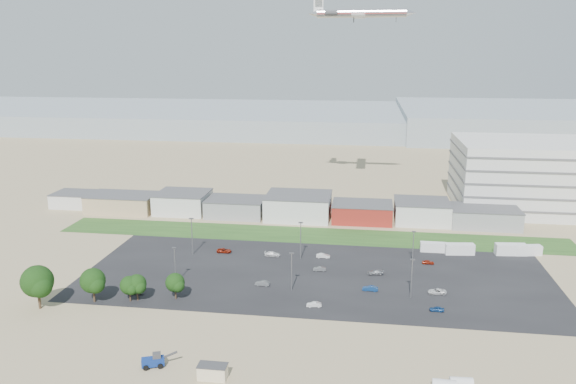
% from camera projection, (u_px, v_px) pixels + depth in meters
% --- Properties ---
extents(ground, '(700.00, 700.00, 0.00)m').
position_uv_depth(ground, '(286.00, 307.00, 126.66)').
color(ground, '#978560').
rests_on(ground, ground).
extents(parking_lot, '(120.00, 50.00, 0.01)m').
position_uv_depth(parking_lot, '(316.00, 275.00, 145.18)').
color(parking_lot, black).
rests_on(parking_lot, ground).
extents(grass_strip, '(160.00, 16.00, 0.02)m').
position_uv_depth(grass_strip, '(310.00, 235.00, 176.59)').
color(grass_strip, '#25491B').
rests_on(grass_strip, ground).
extents(hills_backdrop, '(700.00, 200.00, 9.00)m').
position_uv_depth(hills_backdrop, '(399.00, 122.00, 422.55)').
color(hills_backdrop, gray).
rests_on(hills_backdrop, ground).
extents(building_row, '(170.00, 20.00, 8.00)m').
position_uv_depth(building_row, '(267.00, 205.00, 196.22)').
color(building_row, silver).
rests_on(building_row, ground).
extents(parking_garage, '(80.00, 40.00, 25.00)m').
position_uv_depth(parking_garage, '(570.00, 176.00, 202.45)').
color(parking_garage, silver).
rests_on(parking_garage, ground).
extents(portable_shed, '(5.25, 2.73, 2.64)m').
position_uv_depth(portable_shed, '(213.00, 372.00, 98.79)').
color(portable_shed, beige).
rests_on(portable_shed, ground).
extents(telehandler, '(6.90, 4.42, 2.73)m').
position_uv_depth(telehandler, '(153.00, 360.00, 102.35)').
color(telehandler, navy).
rests_on(telehandler, ground).
extents(storage_tank_ne, '(3.96, 2.14, 2.31)m').
position_uv_depth(storage_tank_ne, '(461.00, 383.00, 95.76)').
color(storage_tank_ne, silver).
rests_on(storage_tank_ne, ground).
extents(box_trailer_a, '(7.29, 2.32, 2.73)m').
position_uv_depth(box_trailer_a, '(433.00, 247.00, 161.77)').
color(box_trailer_a, silver).
rests_on(box_trailer_a, ground).
extents(box_trailer_b, '(8.40, 3.46, 3.06)m').
position_uv_depth(box_trailer_b, '(459.00, 249.00, 159.70)').
color(box_trailer_b, silver).
rests_on(box_trailer_b, ground).
extents(box_trailer_c, '(8.73, 3.46, 3.20)m').
position_uv_depth(box_trailer_c, '(511.00, 249.00, 159.23)').
color(box_trailer_c, silver).
rests_on(box_trailer_c, ground).
extents(box_trailer_d, '(7.79, 3.71, 2.81)m').
position_uv_depth(box_trailer_d, '(528.00, 250.00, 159.10)').
color(box_trailer_d, silver).
rests_on(box_trailer_d, ground).
extents(tree_far_left, '(7.65, 7.65, 11.48)m').
position_uv_depth(tree_far_left, '(38.00, 285.00, 124.78)').
color(tree_far_left, black).
rests_on(tree_far_left, ground).
extents(tree_left, '(6.16, 6.16, 9.25)m').
position_uv_depth(tree_left, '(93.00, 283.00, 128.35)').
color(tree_left, black).
rests_on(tree_left, ground).
extents(tree_mid, '(4.64, 4.64, 6.96)m').
position_uv_depth(tree_mid, '(130.00, 287.00, 128.96)').
color(tree_mid, black).
rests_on(tree_mid, ground).
extents(tree_right, '(4.78, 4.78, 7.16)m').
position_uv_depth(tree_right, '(137.00, 286.00, 129.45)').
color(tree_right, black).
rests_on(tree_right, ground).
extents(tree_near, '(4.78, 4.78, 7.16)m').
position_uv_depth(tree_near, '(175.00, 285.00, 130.21)').
color(tree_near, black).
rests_on(tree_near, ground).
extents(lightpole_front_l, '(1.10, 0.46, 9.38)m').
position_uv_depth(lightpole_front_l, '(175.00, 265.00, 138.88)').
color(lightpole_front_l, slate).
rests_on(lightpole_front_l, ground).
extents(lightpole_front_m, '(1.13, 0.47, 9.60)m').
position_uv_depth(lightpole_front_m, '(292.00, 272.00, 134.65)').
color(lightpole_front_m, slate).
rests_on(lightpole_front_m, ground).
extents(lightpole_front_r, '(1.12, 0.47, 9.56)m').
position_uv_depth(lightpole_front_r, '(412.00, 278.00, 130.63)').
color(lightpole_front_r, slate).
rests_on(lightpole_front_r, ground).
extents(lightpole_back_l, '(1.26, 0.53, 10.74)m').
position_uv_depth(lightpole_back_l, '(192.00, 236.00, 158.59)').
color(lightpole_back_l, slate).
rests_on(lightpole_back_l, ground).
extents(lightpole_back_m, '(1.25, 0.52, 10.62)m').
position_uv_depth(lightpole_back_m, '(301.00, 241.00, 155.23)').
color(lightpole_back_m, slate).
rests_on(lightpole_back_m, ground).
extents(lightpole_back_r, '(1.11, 0.46, 9.40)m').
position_uv_depth(lightpole_back_r, '(413.00, 248.00, 151.18)').
color(lightpole_back_r, slate).
rests_on(lightpole_back_r, ground).
extents(airliner, '(40.35, 27.60, 11.88)m').
position_uv_depth(airliner, '(361.00, 13.00, 207.89)').
color(airliner, silver).
extents(parked_car_0, '(4.40, 2.23, 1.19)m').
position_uv_depth(parked_car_0, '(437.00, 291.00, 133.65)').
color(parked_car_0, silver).
rests_on(parked_car_0, ground).
extents(parked_car_1, '(3.84, 1.55, 1.24)m').
position_uv_depth(parked_car_1, '(370.00, 288.00, 135.34)').
color(parked_car_1, navy).
rests_on(parked_car_1, ground).
extents(parked_car_2, '(3.23, 1.38, 1.09)m').
position_uv_depth(parked_car_2, '(437.00, 309.00, 124.64)').
color(parked_car_2, navy).
rests_on(parked_car_2, ground).
extents(parked_car_4, '(3.69, 1.44, 1.20)m').
position_uv_depth(parked_car_4, '(262.00, 283.00, 138.35)').
color(parked_car_4, '#595B5E').
rests_on(parked_car_4, ground).
extents(parked_car_6, '(4.47, 1.94, 1.28)m').
position_uv_depth(parked_car_6, '(272.00, 254.00, 158.28)').
color(parked_car_6, silver).
rests_on(parked_car_6, ground).
extents(parked_car_7, '(3.50, 1.61, 1.11)m').
position_uv_depth(parked_car_7, '(320.00, 269.00, 147.73)').
color(parked_car_7, '#595B5E').
rests_on(parked_car_7, ground).
extents(parked_car_8, '(3.25, 1.37, 1.10)m').
position_uv_depth(parked_car_8, '(428.00, 262.00, 152.44)').
color(parked_car_8, maroon).
rests_on(parked_car_8, ground).
extents(parked_car_9, '(4.30, 2.07, 1.18)m').
position_uv_depth(parked_car_9, '(224.00, 251.00, 161.14)').
color(parked_car_9, maroon).
rests_on(parked_car_9, ground).
extents(parked_car_10, '(4.19, 2.03, 1.17)m').
position_uv_depth(parked_car_10, '(135.00, 292.00, 133.57)').
color(parked_car_10, '#595B5E').
rests_on(parked_car_10, ground).
extents(parked_car_11, '(3.80, 1.34, 1.25)m').
position_uv_depth(parked_car_11, '(323.00, 256.00, 156.99)').
color(parked_car_11, silver).
rests_on(parked_car_11, ground).
extents(parked_car_12, '(4.33, 2.22, 1.20)m').
position_uv_depth(parked_car_12, '(376.00, 272.00, 145.19)').
color(parked_car_12, '#A5A5AA').
rests_on(parked_car_12, ground).
extents(parked_car_13, '(3.51, 1.61, 1.12)m').
position_uv_depth(parked_car_13, '(314.00, 304.00, 126.83)').
color(parked_car_13, silver).
rests_on(parked_car_13, ground).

